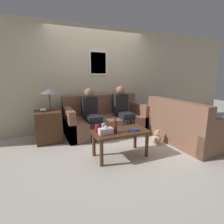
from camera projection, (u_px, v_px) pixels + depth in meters
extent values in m
plane|color=beige|center=(115.00, 140.00, 3.87)|extent=(16.00, 16.00, 0.00)
cube|color=beige|center=(98.00, 79.00, 4.54)|extent=(9.00, 0.06, 2.60)
cube|color=silver|center=(98.00, 63.00, 4.42)|extent=(0.48, 0.02, 0.60)
cube|color=silver|center=(98.00, 63.00, 4.41)|extent=(0.40, 0.01, 0.52)
cube|color=brown|center=(106.00, 125.00, 4.28)|extent=(1.93, 0.95, 0.41)
cube|color=brown|center=(101.00, 104.00, 4.52)|extent=(1.93, 0.20, 0.50)
cube|color=brown|center=(69.00, 123.00, 3.90)|extent=(0.14, 0.95, 0.69)
cube|color=brown|center=(138.00, 116.00, 4.60)|extent=(0.14, 0.95, 0.69)
cube|color=brown|center=(187.00, 132.00, 3.73)|extent=(0.95, 1.58, 0.41)
cube|color=brown|center=(175.00, 113.00, 3.49)|extent=(0.20, 1.58, 0.50)
cube|color=brown|center=(220.00, 137.00, 3.06)|extent=(0.95, 0.14, 0.69)
cube|color=brown|center=(165.00, 118.00, 4.35)|extent=(0.95, 0.14, 0.69)
cube|color=#4C2D19|center=(120.00, 132.00, 3.00)|extent=(0.96, 0.51, 0.04)
cylinder|color=#4C2D19|center=(102.00, 153.00, 2.71)|extent=(0.06, 0.06, 0.43)
cylinder|color=#4C2D19|center=(147.00, 145.00, 3.04)|extent=(0.06, 0.06, 0.43)
cylinder|color=#4C2D19|center=(94.00, 144.00, 3.06)|extent=(0.06, 0.06, 0.43)
cylinder|color=#4C2D19|center=(135.00, 138.00, 3.39)|extent=(0.06, 0.06, 0.43)
cube|color=#4C2D19|center=(49.00, 126.00, 3.72)|extent=(0.52, 0.52, 0.66)
cylinder|color=#262628|center=(50.00, 102.00, 3.63)|extent=(0.02, 0.02, 0.39)
cone|color=slate|center=(49.00, 91.00, 3.59)|extent=(0.34, 0.34, 0.10)
cube|color=navy|center=(43.00, 111.00, 3.59)|extent=(0.11, 0.08, 0.02)
cube|color=gold|center=(43.00, 110.00, 3.59)|extent=(0.12, 0.09, 0.02)
cube|color=beige|center=(43.00, 109.00, 3.58)|extent=(0.10, 0.08, 0.02)
cylinder|color=#562319|center=(115.00, 127.00, 2.90)|extent=(0.07, 0.07, 0.19)
cylinder|color=#562319|center=(115.00, 119.00, 2.87)|extent=(0.03, 0.03, 0.08)
cylinder|color=silver|center=(103.00, 127.00, 3.05)|extent=(0.06, 0.06, 0.11)
cube|color=beige|center=(134.00, 131.00, 2.98)|extent=(0.13, 0.12, 0.02)
cube|color=navy|center=(134.00, 130.00, 2.98)|extent=(0.15, 0.10, 0.02)
cylinder|color=red|center=(97.00, 129.00, 2.92)|extent=(0.07, 0.07, 0.12)
cube|color=silver|center=(106.00, 131.00, 2.82)|extent=(0.23, 0.12, 0.10)
sphere|color=white|center=(106.00, 127.00, 2.81)|extent=(0.05, 0.05, 0.05)
cube|color=black|center=(93.00, 118.00, 3.87)|extent=(0.31, 0.49, 0.14)
cylinder|color=black|center=(93.00, 133.00, 3.68)|extent=(0.11, 0.11, 0.41)
cylinder|color=black|center=(100.00, 132.00, 3.73)|extent=(0.11, 0.11, 0.41)
cube|color=black|center=(89.00, 107.00, 4.04)|extent=(0.34, 0.22, 0.45)
sphere|color=#8C664C|center=(89.00, 93.00, 3.98)|extent=(0.21, 0.21, 0.21)
cube|color=black|center=(125.00, 115.00, 4.16)|extent=(0.31, 0.50, 0.14)
cylinder|color=black|center=(126.00, 129.00, 3.96)|extent=(0.11, 0.11, 0.41)
cylinder|color=black|center=(132.00, 128.00, 4.02)|extent=(0.11, 0.11, 0.41)
cube|color=black|center=(120.00, 104.00, 4.33)|extent=(0.34, 0.22, 0.48)
sphere|color=#8C664C|center=(120.00, 90.00, 4.26)|extent=(0.21, 0.21, 0.21)
sphere|color=tan|center=(157.00, 139.00, 3.63)|extent=(0.19, 0.19, 0.19)
sphere|color=tan|center=(157.00, 133.00, 3.60)|extent=(0.12, 0.12, 0.12)
sphere|color=tan|center=(156.00, 131.00, 3.57)|extent=(0.04, 0.04, 0.04)
sphere|color=tan|center=(159.00, 131.00, 3.61)|extent=(0.04, 0.04, 0.04)
sphere|color=beige|center=(159.00, 134.00, 3.55)|extent=(0.05, 0.05, 0.05)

